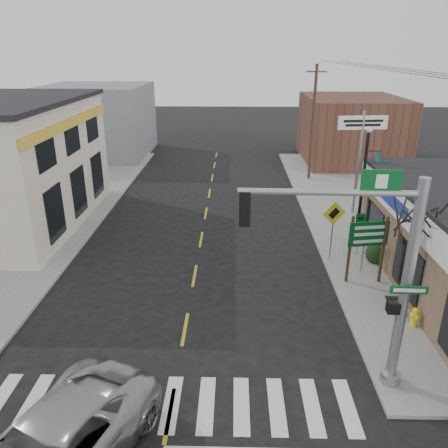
{
  "coord_description": "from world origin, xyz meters",
  "views": [
    {
      "loc": [
        1.74,
        -9.21,
        9.42
      ],
      "look_at": [
        1.34,
        7.27,
        2.8
      ],
      "focal_mm": 35.0,
      "sensor_mm": 36.0,
      "label": 1
    }
  ],
  "objects_px": {
    "dance_center_sign": "(361,137)",
    "utility_pole_far": "(313,122)",
    "bare_tree": "(420,208)",
    "lamp_post": "(365,176)",
    "fire_hydrant": "(415,316)",
    "traffic_signal_pole": "(381,266)",
    "guide_sign": "(368,241)"
  },
  "relations": [
    {
      "from": "lamp_post",
      "to": "utility_pole_far",
      "type": "height_order",
      "value": "utility_pole_far"
    },
    {
      "from": "bare_tree",
      "to": "fire_hydrant",
      "type": "bearing_deg",
      "value": -76.98
    },
    {
      "from": "utility_pole_far",
      "to": "dance_center_sign",
      "type": "bearing_deg",
      "value": -71.9
    },
    {
      "from": "guide_sign",
      "to": "lamp_post",
      "type": "distance_m",
      "value": 4.98
    },
    {
      "from": "guide_sign",
      "to": "utility_pole_far",
      "type": "height_order",
      "value": "utility_pole_far"
    },
    {
      "from": "traffic_signal_pole",
      "to": "dance_center_sign",
      "type": "distance_m",
      "value": 15.09
    },
    {
      "from": "fire_hydrant",
      "to": "lamp_post",
      "type": "relative_size",
      "value": 0.13
    },
    {
      "from": "dance_center_sign",
      "to": "bare_tree",
      "type": "height_order",
      "value": "dance_center_sign"
    },
    {
      "from": "lamp_post",
      "to": "bare_tree",
      "type": "height_order",
      "value": "lamp_post"
    },
    {
      "from": "fire_hydrant",
      "to": "traffic_signal_pole",
      "type": "bearing_deg",
      "value": -131.59
    },
    {
      "from": "dance_center_sign",
      "to": "bare_tree",
      "type": "distance_m",
      "value": 11.13
    },
    {
      "from": "traffic_signal_pole",
      "to": "lamp_post",
      "type": "relative_size",
      "value": 1.12
    },
    {
      "from": "utility_pole_far",
      "to": "bare_tree",
      "type": "bearing_deg",
      "value": -81.32
    },
    {
      "from": "guide_sign",
      "to": "utility_pole_far",
      "type": "xyz_separation_m",
      "value": [
        0.22,
        16.2,
        2.35
      ]
    },
    {
      "from": "dance_center_sign",
      "to": "fire_hydrant",
      "type": "bearing_deg",
      "value": -100.45
    },
    {
      "from": "dance_center_sign",
      "to": "lamp_post",
      "type": "bearing_deg",
      "value": -107.36
    },
    {
      "from": "traffic_signal_pole",
      "to": "fire_hydrant",
      "type": "bearing_deg",
      "value": 49.92
    },
    {
      "from": "dance_center_sign",
      "to": "bare_tree",
      "type": "xyz_separation_m",
      "value": [
        -0.92,
        -11.09,
        -0.38
      ]
    },
    {
      "from": "dance_center_sign",
      "to": "bare_tree",
      "type": "bearing_deg",
      "value": -101.55
    },
    {
      "from": "lamp_post",
      "to": "utility_pole_far",
      "type": "bearing_deg",
      "value": 108.63
    },
    {
      "from": "dance_center_sign",
      "to": "utility_pole_far",
      "type": "xyz_separation_m",
      "value": [
        -1.5,
        7.57,
        -0.35
      ]
    },
    {
      "from": "guide_sign",
      "to": "bare_tree",
      "type": "height_order",
      "value": "bare_tree"
    },
    {
      "from": "lamp_post",
      "to": "dance_center_sign",
      "type": "bearing_deg",
      "value": 94.32
    },
    {
      "from": "bare_tree",
      "to": "dance_center_sign",
      "type": "bearing_deg",
      "value": 85.28
    },
    {
      "from": "bare_tree",
      "to": "utility_pole_far",
      "type": "bearing_deg",
      "value": 91.79
    },
    {
      "from": "traffic_signal_pole",
      "to": "guide_sign",
      "type": "xyz_separation_m",
      "value": [
        1.59,
        6.07,
        -1.96
      ]
    },
    {
      "from": "fire_hydrant",
      "to": "lamp_post",
      "type": "distance_m",
      "value": 8.39
    },
    {
      "from": "dance_center_sign",
      "to": "utility_pole_far",
      "type": "height_order",
      "value": "utility_pole_far"
    },
    {
      "from": "guide_sign",
      "to": "fire_hydrant",
      "type": "xyz_separation_m",
      "value": [
        0.97,
        -3.18,
        -1.53
      ]
    },
    {
      "from": "traffic_signal_pole",
      "to": "guide_sign",
      "type": "relative_size",
      "value": 2.18
    },
    {
      "from": "traffic_signal_pole",
      "to": "bare_tree",
      "type": "relative_size",
      "value": 1.21
    },
    {
      "from": "traffic_signal_pole",
      "to": "fire_hydrant",
      "type": "xyz_separation_m",
      "value": [
        2.56,
        2.89,
        -3.48
      ]
    }
  ]
}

